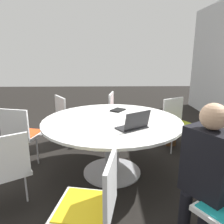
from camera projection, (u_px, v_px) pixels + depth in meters
name	position (u px, v px, depth m)	size (l,w,h in m)	color
ground_plane	(112.00, 172.00, 2.94)	(16.00, 16.00, 0.00)	black
conference_table	(112.00, 131.00, 2.79)	(1.74, 1.74, 0.74)	#B7B7BC
chair_1	(218.00, 145.00, 2.56)	(0.52, 0.54, 0.85)	silver
chair_2	(178.00, 121.00, 3.49)	(0.58, 0.59, 0.85)	silver
chair_3	(118.00, 112.00, 4.04)	(0.50, 0.49, 0.85)	silver
chair_4	(68.00, 115.00, 3.79)	(0.60, 0.59, 0.85)	silver
chair_5	(21.00, 131.00, 3.01)	(0.51, 0.53, 0.85)	silver
chair_6	(5.00, 166.00, 2.08)	(0.59, 0.60, 0.85)	silver
chair_7	(93.00, 201.00, 1.59)	(0.51, 0.49, 0.85)	silver
person_0	(206.00, 167.00, 1.68)	(0.42, 0.38, 1.20)	black
laptop	(134.00, 124.00, 2.38)	(0.36, 0.40, 0.21)	#232326
spiral_notebook	(118.00, 110.00, 3.18)	(0.26, 0.24, 0.02)	black
handbag	(169.00, 135.00, 3.89)	(0.36, 0.16, 0.28)	#513319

